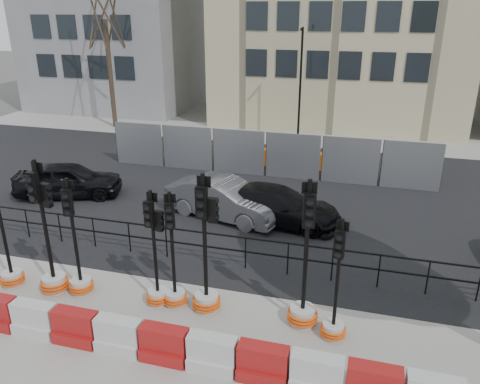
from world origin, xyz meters
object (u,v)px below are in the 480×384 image
(traffic_signal_d, at_px, (157,278))
(traffic_signal_h, at_px, (334,315))
(car_c, at_px, (277,205))
(car_a, at_px, (68,180))
(traffic_signal_a, at_px, (9,263))

(traffic_signal_d, height_order, traffic_signal_h, traffic_signal_d)
(car_c, bearing_deg, traffic_signal_h, -150.61)
(traffic_signal_d, height_order, car_a, traffic_signal_d)
(traffic_signal_d, height_order, car_c, traffic_signal_d)
(traffic_signal_a, xyz_separation_m, traffic_signal_d, (4.10, 0.28, 0.07))
(traffic_signal_a, relative_size, traffic_signal_d, 1.05)
(car_a, bearing_deg, traffic_signal_a, -178.62)
(car_a, height_order, car_c, car_a)
(traffic_signal_a, height_order, car_a, traffic_signal_a)
(traffic_signal_d, xyz_separation_m, car_a, (-6.38, 5.66, -0.04))
(traffic_signal_d, relative_size, car_a, 0.70)
(traffic_signal_a, xyz_separation_m, car_c, (6.01, 5.72, -0.02))
(traffic_signal_a, relative_size, traffic_signal_h, 1.09)
(traffic_signal_a, distance_m, traffic_signal_d, 4.11)
(traffic_signal_a, bearing_deg, traffic_signal_d, 13.67)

